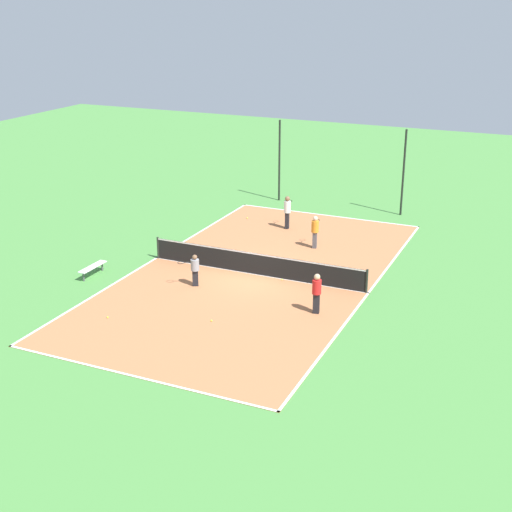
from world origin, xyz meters
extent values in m
plane|color=#47843D|center=(0.00, 0.00, 0.00)|extent=(80.00, 80.00, 0.00)
cube|color=#AD6B42|center=(0.00, 0.00, 0.01)|extent=(10.53, 20.02, 0.02)
cube|color=white|center=(-5.21, 0.00, 0.02)|extent=(0.10, 20.02, 0.00)
cube|color=white|center=(5.21, 0.00, 0.02)|extent=(0.10, 20.02, 0.00)
cube|color=white|center=(0.00, -9.96, 0.02)|extent=(10.53, 0.10, 0.00)
cube|color=white|center=(0.00, 9.96, 0.02)|extent=(10.53, 0.10, 0.00)
cube|color=white|center=(0.00, 0.00, 0.02)|extent=(10.53, 0.10, 0.00)
cylinder|color=black|center=(-5.11, 0.00, 0.55)|extent=(0.10, 0.10, 1.05)
cylinder|color=black|center=(5.11, 0.00, 0.55)|extent=(0.10, 0.10, 1.05)
cube|color=black|center=(0.00, 0.00, 0.52)|extent=(10.23, 0.03, 1.00)
cube|color=white|center=(0.00, 0.00, 1.00)|extent=(10.23, 0.04, 0.06)
cube|color=silver|center=(-6.63, -3.10, 0.43)|extent=(0.36, 1.68, 0.04)
cylinder|color=#4C4C51|center=(-6.63, -3.79, 0.21)|extent=(0.08, 0.08, 0.41)
cylinder|color=#4C4C51|center=(-6.63, -2.41, 0.21)|extent=(0.08, 0.08, 0.41)
cube|color=black|center=(-1.86, -2.27, 0.38)|extent=(0.32, 0.30, 0.71)
cylinder|color=gray|center=(-1.86, -2.27, 0.98)|extent=(0.49, 0.49, 0.50)
sphere|color=brown|center=(-1.86, -2.27, 1.33)|extent=(0.21, 0.21, 0.21)
cylinder|color=#262626|center=(-2.14, -2.43, 1.10)|extent=(0.26, 0.16, 0.03)
torus|color=black|center=(-2.38, -2.56, 1.10)|extent=(0.41, 0.41, 0.02)
cube|color=black|center=(3.86, -2.80, 0.44)|extent=(0.29, 0.25, 0.83)
cylinder|color=red|center=(3.86, -2.80, 1.14)|extent=(0.42, 0.42, 0.58)
sphere|color=tan|center=(3.86, -2.80, 1.56)|extent=(0.25, 0.25, 0.25)
cube|color=#4C4C51|center=(1.20, 4.45, 0.43)|extent=(0.25, 0.29, 0.82)
cylinder|color=orange|center=(1.20, 4.45, 1.13)|extent=(0.43, 0.43, 0.58)
sphere|color=beige|center=(1.20, 4.45, 1.54)|extent=(0.25, 0.25, 0.25)
cylinder|color=#262626|center=(1.13, 4.76, 1.28)|extent=(0.09, 0.28, 0.03)
torus|color=black|center=(1.08, 5.03, 1.28)|extent=(0.36, 0.36, 0.02)
cube|color=black|center=(-1.21, 6.77, 0.47)|extent=(0.24, 0.28, 0.90)
cylinder|color=silver|center=(-1.21, 6.77, 1.23)|extent=(0.42, 0.42, 0.63)
sphere|color=brown|center=(-1.21, 6.77, 1.68)|extent=(0.27, 0.27, 0.27)
cylinder|color=#262626|center=(-1.27, 7.08, 1.39)|extent=(0.08, 0.28, 0.03)
torus|color=black|center=(-1.32, 7.36, 1.39)|extent=(0.36, 0.36, 0.02)
sphere|color=#CCE033|center=(-3.92, 7.52, 0.06)|extent=(0.07, 0.07, 0.07)
sphere|color=#CCE033|center=(1.34, -0.18, 0.06)|extent=(0.07, 0.07, 0.07)
sphere|color=#CCE033|center=(0.44, -5.20, 0.06)|extent=(0.07, 0.07, 0.07)
sphere|color=#CCE033|center=(-3.40, -6.58, 0.06)|extent=(0.07, 0.07, 0.07)
cylinder|color=black|center=(-3.77, 11.84, 2.45)|extent=(0.12, 0.12, 4.90)
cylinder|color=black|center=(3.77, 11.84, 2.45)|extent=(0.12, 0.12, 4.90)
camera|label=1|loc=(12.21, -27.22, 11.92)|focal=50.00mm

